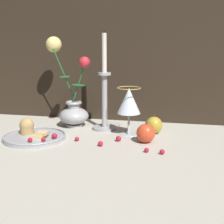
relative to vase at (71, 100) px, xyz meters
The scene contains 12 objects.
ground_plane 0.22m from the vase, 44.14° to the right, with size 2.40×2.40×0.00m, color #B7B2A3.
vase is the anchor object (origin of this frame).
plate_with_pastries 0.23m from the vase, 112.05° to the right, with size 0.22×0.22×0.07m.
wine_glass 0.26m from the vase, 16.49° to the right, with size 0.09×0.09×0.18m.
candlestick 0.15m from the vase, ahead, with size 0.10×0.10×0.38m.
apple_beside_vase 0.35m from the vase, ahead, with size 0.06×0.06×0.08m.
apple_near_glass 0.37m from the vase, 25.69° to the right, with size 0.07×0.07×0.08m.
berry_near_plate 0.30m from the vase, 35.46° to the right, with size 0.02×0.02×0.02m, color #AD192D.
berry_front_center 0.44m from the vase, 37.27° to the right, with size 0.02×0.02×0.02m, color #AD192D.
berry_by_glass_stem 0.31m from the vase, 51.62° to the right, with size 0.02×0.02×0.02m, color #AD192D.
berry_under_candlestick 0.48m from the vase, 34.27° to the right, with size 0.02×0.02×0.02m, color #AD192D.
berry_far_right 0.23m from the vase, 65.74° to the right, with size 0.02×0.02×0.02m, color #AD192D.
Camera 1 is at (0.29, -1.05, 0.34)m, focal length 50.00 mm.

